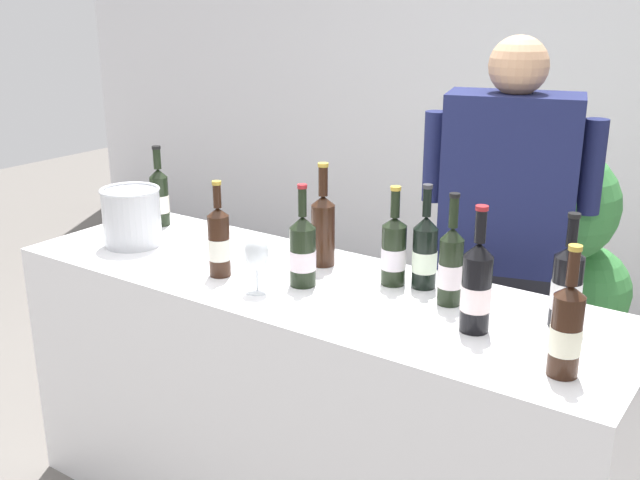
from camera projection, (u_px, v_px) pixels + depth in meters
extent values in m
cube|color=white|center=(570.00, 67.00, 4.30)|extent=(8.00, 0.10, 2.80)
cube|color=white|center=(307.00, 407.00, 2.56)|extent=(2.08, 0.64, 0.92)
cylinder|color=black|center=(303.00, 257.00, 2.35)|extent=(0.08, 0.08, 0.19)
cone|color=black|center=(302.00, 222.00, 2.32)|extent=(0.08, 0.08, 0.04)
cylinder|color=black|center=(302.00, 202.00, 2.30)|extent=(0.03, 0.03, 0.09)
cylinder|color=maroon|center=(302.00, 186.00, 2.28)|extent=(0.03, 0.03, 0.01)
cylinder|color=silver|center=(303.00, 260.00, 2.36)|extent=(0.08, 0.08, 0.06)
cylinder|color=black|center=(566.00, 291.00, 2.06)|extent=(0.08, 0.08, 0.20)
cone|color=black|center=(570.00, 252.00, 2.03)|extent=(0.08, 0.08, 0.03)
cylinder|color=black|center=(573.00, 232.00, 2.01)|extent=(0.03, 0.03, 0.08)
cylinder|color=black|center=(574.00, 215.00, 1.99)|extent=(0.03, 0.03, 0.01)
cylinder|color=silver|center=(566.00, 295.00, 2.07)|extent=(0.08, 0.08, 0.08)
cylinder|color=black|center=(160.00, 201.00, 2.97)|extent=(0.07, 0.07, 0.19)
cone|color=black|center=(158.00, 173.00, 2.94)|extent=(0.07, 0.07, 0.03)
cylinder|color=black|center=(157.00, 159.00, 2.92)|extent=(0.03, 0.03, 0.08)
cylinder|color=black|center=(156.00, 147.00, 2.90)|extent=(0.03, 0.03, 0.01)
cylinder|color=white|center=(160.00, 204.00, 2.97)|extent=(0.07, 0.07, 0.07)
cylinder|color=black|center=(425.00, 258.00, 2.34)|extent=(0.08, 0.08, 0.19)
cone|color=black|center=(426.00, 223.00, 2.30)|extent=(0.08, 0.08, 0.04)
cylinder|color=black|center=(427.00, 202.00, 2.28)|extent=(0.03, 0.03, 0.09)
cylinder|color=#333338|center=(428.00, 186.00, 2.27)|extent=(0.03, 0.03, 0.01)
cylinder|color=silver|center=(424.00, 261.00, 2.34)|extent=(0.08, 0.08, 0.07)
cylinder|color=black|center=(323.00, 235.00, 2.53)|extent=(0.08, 0.08, 0.21)
cone|color=black|center=(323.00, 200.00, 2.49)|extent=(0.08, 0.08, 0.03)
cylinder|color=black|center=(323.00, 181.00, 2.47)|extent=(0.03, 0.03, 0.10)
cylinder|color=#B79333|center=(323.00, 165.00, 2.46)|extent=(0.04, 0.04, 0.01)
cylinder|color=black|center=(476.00, 294.00, 2.03)|extent=(0.08, 0.08, 0.22)
cone|color=black|center=(479.00, 249.00, 1.99)|extent=(0.08, 0.08, 0.04)
cylinder|color=black|center=(481.00, 226.00, 1.97)|extent=(0.03, 0.03, 0.09)
cylinder|color=maroon|center=(482.00, 208.00, 1.95)|extent=(0.03, 0.03, 0.01)
cylinder|color=white|center=(476.00, 298.00, 2.03)|extent=(0.08, 0.08, 0.07)
cylinder|color=black|center=(219.00, 246.00, 2.43)|extent=(0.07, 0.07, 0.20)
cone|color=black|center=(218.00, 212.00, 2.40)|extent=(0.07, 0.07, 0.03)
cylinder|color=black|center=(217.00, 196.00, 2.38)|extent=(0.03, 0.03, 0.08)
cylinder|color=#B79333|center=(216.00, 183.00, 2.37)|extent=(0.03, 0.03, 0.01)
cylinder|color=silver|center=(219.00, 249.00, 2.44)|extent=(0.07, 0.07, 0.07)
cylinder|color=black|center=(450.00, 272.00, 2.21)|extent=(0.07, 0.07, 0.20)
cone|color=black|center=(453.00, 233.00, 2.17)|extent=(0.07, 0.07, 0.04)
cylinder|color=black|center=(454.00, 212.00, 2.15)|extent=(0.03, 0.03, 0.09)
cylinder|color=black|center=(455.00, 195.00, 2.14)|extent=(0.03, 0.03, 0.01)
cylinder|color=silver|center=(450.00, 275.00, 2.21)|extent=(0.07, 0.07, 0.07)
cylinder|color=black|center=(394.00, 255.00, 2.36)|extent=(0.08, 0.08, 0.19)
cone|color=black|center=(395.00, 222.00, 2.33)|extent=(0.08, 0.08, 0.03)
cylinder|color=black|center=(395.00, 204.00, 2.31)|extent=(0.03, 0.03, 0.09)
cylinder|color=#B79333|center=(396.00, 188.00, 2.30)|extent=(0.03, 0.03, 0.01)
cylinder|color=silver|center=(394.00, 258.00, 2.37)|extent=(0.08, 0.08, 0.07)
cylinder|color=black|center=(566.00, 336.00, 1.79)|extent=(0.08, 0.08, 0.21)
cone|color=black|center=(571.00, 291.00, 1.76)|extent=(0.08, 0.08, 0.03)
cylinder|color=black|center=(573.00, 268.00, 1.74)|extent=(0.03, 0.03, 0.09)
cylinder|color=#B79333|center=(576.00, 248.00, 1.72)|extent=(0.03, 0.03, 0.01)
cylinder|color=#ECE8C8|center=(565.00, 340.00, 1.79)|extent=(0.08, 0.08, 0.07)
cylinder|color=silver|center=(258.00, 291.00, 2.33)|extent=(0.08, 0.08, 0.00)
cylinder|color=silver|center=(257.00, 279.00, 2.32)|extent=(0.01, 0.01, 0.07)
ellipsoid|color=silver|center=(256.00, 253.00, 2.29)|extent=(0.08, 0.08, 0.11)
ellipsoid|color=maroon|center=(257.00, 259.00, 2.30)|extent=(0.06, 0.06, 0.04)
cylinder|color=silver|center=(132.00, 218.00, 2.74)|extent=(0.21, 0.21, 0.20)
torus|color=silver|center=(129.00, 190.00, 2.70)|extent=(0.22, 0.22, 0.01)
cube|color=black|center=(494.00, 370.00, 2.87)|extent=(0.46, 0.35, 0.85)
cube|color=#191E47|center=(509.00, 183.00, 2.64)|extent=(0.50, 0.36, 0.62)
sphere|color=tan|center=(519.00, 66.00, 2.52)|extent=(0.20, 0.20, 0.20)
cylinder|color=#191E47|center=(592.00, 167.00, 2.54)|extent=(0.08, 0.08, 0.32)
cylinder|color=#191E47|center=(434.00, 157.00, 2.70)|extent=(0.08, 0.08, 0.32)
cylinder|color=brown|center=(546.00, 406.00, 3.16)|extent=(0.37, 0.37, 0.31)
sphere|color=#387F3D|center=(530.00, 245.00, 2.91)|extent=(0.37, 0.37, 0.37)
sphere|color=#387F3D|center=(542.00, 254.00, 3.01)|extent=(0.36, 0.36, 0.36)
sphere|color=#387F3D|center=(539.00, 265.00, 2.93)|extent=(0.28, 0.28, 0.28)
sphere|color=#387F3D|center=(547.00, 257.00, 3.09)|extent=(0.39, 0.39, 0.39)
sphere|color=#387F3D|center=(582.00, 291.00, 2.97)|extent=(0.38, 0.38, 0.38)
sphere|color=#387F3D|center=(560.00, 205.00, 2.79)|extent=(0.44, 0.44, 0.44)
cylinder|color=#4C3823|center=(557.00, 306.00, 3.01)|extent=(0.05, 0.05, 0.60)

